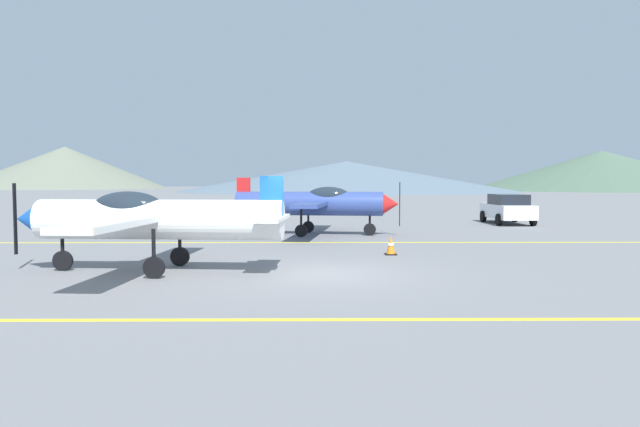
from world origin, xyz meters
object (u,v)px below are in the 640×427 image
car_sedan (508,208)px  traffic_cone_front (391,246)px  airplane_mid (315,203)px  airplane_near (150,218)px

car_sedan → traffic_cone_front: (-8.08, -13.18, -0.56)m
airplane_mid → car_sedan: airplane_mid is taller
airplane_mid → traffic_cone_front: (2.41, -6.81, -1.12)m
airplane_mid → traffic_cone_front: 7.31m
traffic_cone_front → car_sedan: bearing=58.5°
airplane_near → traffic_cone_front: (6.73, 3.38, -1.12)m
airplane_near → traffic_cone_front: 7.61m
airplane_near → car_sedan: size_ratio=1.94×
airplane_near → traffic_cone_front: size_ratio=14.15×
airplane_near → airplane_mid: size_ratio=1.00×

